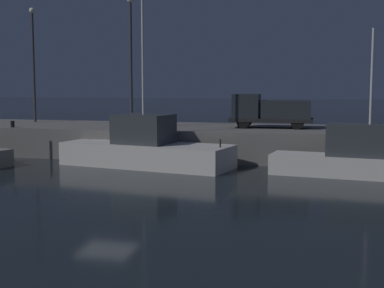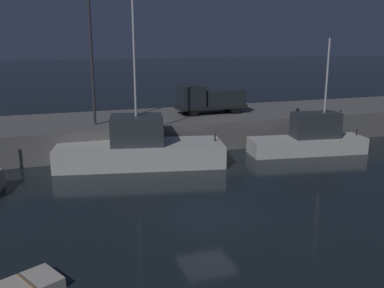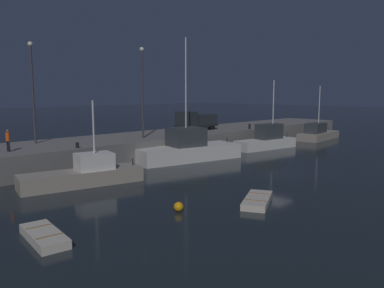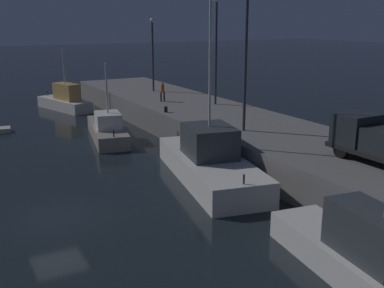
# 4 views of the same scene
# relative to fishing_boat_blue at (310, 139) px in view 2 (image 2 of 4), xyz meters

# --- Properties ---
(ground_plane) EXTENTS (320.00, 320.00, 0.00)m
(ground_plane) POSITION_rel_fishing_boat_blue_xyz_m (-11.15, -8.47, -1.04)
(ground_plane) COLOR black
(pier_quay) EXTENTS (68.76, 8.37, 2.08)m
(pier_quay) POSITION_rel_fishing_boat_blue_xyz_m (-11.15, 6.87, 0.00)
(pier_quay) COLOR slate
(pier_quay) RESTS_ON ground
(fishing_boat_blue) EXTENTS (8.68, 3.52, 8.17)m
(fishing_boat_blue) POSITION_rel_fishing_boat_blue_xyz_m (0.00, 0.00, 0.00)
(fishing_boat_blue) COLOR silver
(fishing_boat_blue) RESTS_ON ground
(fishing_boat_white) EXTENTS (11.34, 5.71, 11.93)m
(fishing_boat_white) POSITION_rel_fishing_boat_blue_xyz_m (-12.31, 1.02, 0.06)
(fishing_boat_white) COLOR silver
(fishing_boat_white) RESTS_ON ground
(lamp_post_central) EXTENTS (0.44, 0.44, 9.09)m
(lamp_post_central) POSITION_rel_fishing_boat_blue_xyz_m (-14.66, 5.09, 6.28)
(lamp_post_central) COLOR #38383D
(lamp_post_central) RESTS_ON pier_quay
(utility_truck) EXTENTS (5.80, 2.25, 2.36)m
(utility_truck) POSITION_rel_fishing_boat_blue_xyz_m (-5.14, 6.94, 2.27)
(utility_truck) COLOR black
(utility_truck) RESTS_ON pier_quay
(bollard_west) EXTENTS (0.28, 0.28, 0.63)m
(bollard_west) POSITION_rel_fishing_boat_blue_xyz_m (0.99, 3.31, 1.36)
(bollard_west) COLOR black
(bollard_west) RESTS_ON pier_quay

